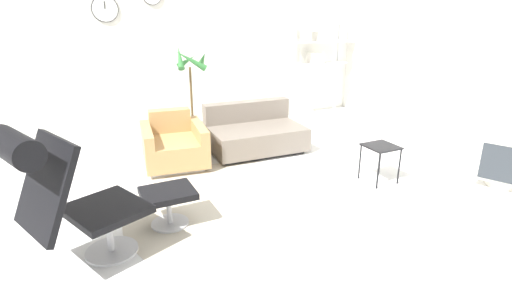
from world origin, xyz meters
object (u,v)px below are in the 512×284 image
armchair_red (174,146)px  side_table (381,150)px  shelf_unit (317,47)px  couch_low (254,134)px  lounge_chair (60,186)px  ottoman (168,199)px  crt_television (506,161)px  potted_plant (192,105)px

armchair_red → side_table: armchair_red is taller
armchair_red → shelf_unit: size_ratio=0.48×
side_table → shelf_unit: shelf_unit is taller
couch_low → side_table: (0.86, -1.66, 0.15)m
lounge_chair → ottoman: 1.05m
ottoman → crt_television: size_ratio=0.73×
armchair_red → lounge_chair: bearing=61.8°
couch_low → side_table: 1.88m
potted_plant → shelf_unit: bearing=9.9°
couch_low → armchair_red: bearing=5.0°
side_table → crt_television: 1.44m
side_table → potted_plant: bearing=120.4°
lounge_chair → couch_low: (2.53, 1.93, -0.50)m
potted_plant → shelf_unit: (2.59, 0.45, 0.73)m
side_table → potted_plant: 2.98m
lounge_chair → crt_television: (4.62, -0.47, -0.42)m
armchair_red → crt_television: size_ratio=1.42×
potted_plant → shelf_unit: shelf_unit is taller
armchair_red → potted_plant: potted_plant is taller
armchair_red → couch_low: size_ratio=0.70×
ottoman → side_table: side_table is taller
ottoman → side_table: 2.53m
ottoman → lounge_chair: bearing=-157.4°
armchair_red → couch_low: bearing=-170.6°
crt_television → ottoman: bearing=52.1°
armchair_red → potted_plant: (0.56, 0.95, 0.30)m
shelf_unit → crt_television: bearing=-87.8°
potted_plant → couch_low: bearing=-54.5°
lounge_chair → crt_television: 4.67m
couch_low → side_table: bearing=120.0°
crt_television → shelf_unit: bearing=-23.2°
ottoman → side_table: (2.52, -0.10, 0.12)m
crt_television → lounge_chair: bearing=58.8°
ottoman → couch_low: (1.66, 1.57, -0.03)m
armchair_red → potted_plant: size_ratio=0.66×
crt_television → potted_plant: (-2.74, 3.30, 0.24)m
armchair_red → crt_television: bearing=151.6°
side_table → shelf_unit: (1.08, 3.02, 0.89)m
ottoman → couch_low: couch_low is taller
shelf_unit → side_table: bearing=-109.8°
crt_television → armchair_red: bearing=29.1°
ottoman → shelf_unit: shelf_unit is taller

